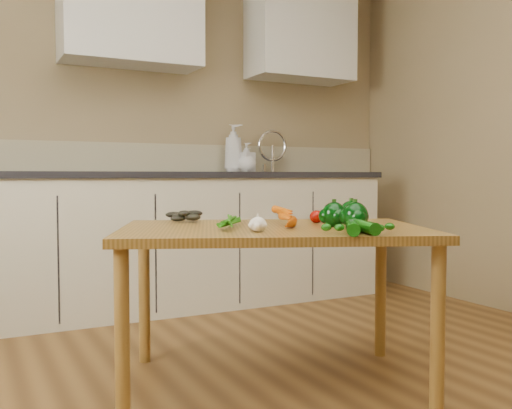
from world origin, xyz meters
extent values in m
cube|color=#99835C|center=(0.00, 2.51, 1.30)|extent=(4.00, 0.02, 2.60)
cube|color=tan|center=(0.00, 2.48, 0.55)|extent=(3.98, 0.03, 1.10)
cube|color=beige|center=(0.20, 2.19, 0.43)|extent=(2.80, 0.60, 0.86)
cube|color=#26262B|center=(0.20, 2.19, 0.88)|extent=(2.84, 0.64, 0.04)
cube|color=#99999E|center=(0.98, 2.19, 0.84)|extent=(0.55, 0.42, 0.10)
cylinder|color=silver|center=(0.98, 2.37, 1.02)|extent=(0.02, 0.02, 0.24)
cube|color=silver|center=(-0.10, 2.32, 1.95)|extent=(0.90, 0.35, 0.70)
cube|color=silver|center=(1.20, 2.32, 1.95)|extent=(0.80, 0.35, 0.70)
cube|color=olive|center=(0.04, 0.64, 0.65)|extent=(1.45, 1.21, 0.04)
cylinder|color=olive|center=(-0.62, 0.54, 0.31)|extent=(0.05, 0.05, 0.63)
cylinder|color=olive|center=(0.43, 0.11, 0.31)|extent=(0.05, 0.05, 0.63)
cylinder|color=olive|center=(-0.36, 1.18, 0.31)|extent=(0.05, 0.05, 0.63)
cylinder|color=olive|center=(0.69, 0.74, 0.31)|extent=(0.05, 0.05, 0.63)
imported|color=silver|center=(0.64, 2.34, 1.07)|extent=(0.19, 0.19, 0.34)
imported|color=silver|center=(0.72, 2.29, 1.01)|extent=(0.12, 0.12, 0.21)
imported|color=silver|center=(0.72, 2.27, 0.98)|extent=(0.18, 0.18, 0.17)
ellipsoid|color=white|center=(-0.12, 0.48, 0.69)|extent=(0.07, 0.07, 0.06)
sphere|color=black|center=(0.26, 0.52, 0.72)|extent=(0.10, 0.10, 0.10)
sphere|color=black|center=(0.38, 0.57, 0.72)|extent=(0.10, 0.10, 0.10)
sphere|color=black|center=(0.29, 0.42, 0.72)|extent=(0.11, 0.11, 0.11)
ellipsoid|color=#900902|center=(0.30, 0.72, 0.69)|extent=(0.06, 0.06, 0.06)
ellipsoid|color=#D85005|center=(0.37, 0.69, 0.70)|extent=(0.07, 0.07, 0.06)
ellipsoid|color=#D85005|center=(0.44, 0.62, 0.70)|extent=(0.08, 0.08, 0.07)
cylinder|color=#0A4907|center=(0.21, 0.26, 0.69)|extent=(0.10, 0.20, 0.05)
cylinder|color=#0A4907|center=(0.15, 0.25, 0.69)|extent=(0.15, 0.18, 0.05)
camera|label=1|loc=(-1.10, -1.42, 0.88)|focal=40.00mm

